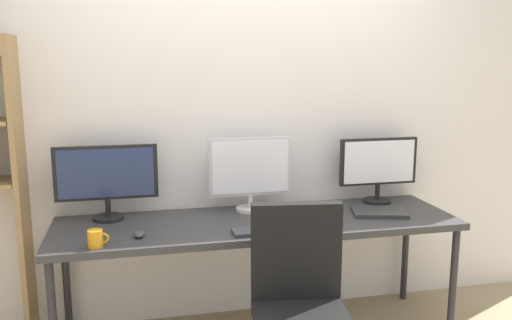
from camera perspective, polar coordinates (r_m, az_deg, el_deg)
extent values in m
cube|color=silver|center=(3.46, -1.37, 4.52)|extent=(4.75, 0.10, 2.60)
cube|color=#333333|center=(3.18, 0.20, -6.73)|extent=(2.35, 0.68, 0.04)
cylinder|color=#262628|center=(3.48, 20.15, -12.30)|extent=(0.04, 0.04, 0.70)
cylinder|color=#262628|center=(3.53, -19.45, -11.94)|extent=(0.04, 0.04, 0.70)
cylinder|color=#262628|center=(3.94, 15.54, -9.29)|extent=(0.04, 0.04, 0.70)
cube|color=#9E7A4C|center=(3.34, -23.56, -3.59)|extent=(0.03, 0.28, 1.80)
cube|color=black|center=(2.67, 4.28, -9.55)|extent=(0.45, 0.13, 0.48)
cylinder|color=black|center=(3.30, -15.35, -5.92)|extent=(0.18, 0.18, 0.02)
cylinder|color=black|center=(3.28, -15.41, -4.90)|extent=(0.03, 0.03, 0.10)
cube|color=black|center=(3.24, -15.59, -1.29)|extent=(0.59, 0.03, 0.32)
cube|color=navy|center=(3.22, -15.60, -1.35)|extent=(0.54, 0.01, 0.29)
cylinder|color=silver|center=(3.37, -0.61, -5.20)|extent=(0.18, 0.18, 0.02)
cylinder|color=silver|center=(3.35, -0.61, -4.39)|extent=(0.03, 0.03, 0.08)
cube|color=silver|center=(3.31, -0.64, -0.70)|extent=(0.52, 0.03, 0.36)
cube|color=white|center=(3.29, -0.58, -0.76)|extent=(0.47, 0.01, 0.32)
cylinder|color=black|center=(3.64, 12.70, -4.25)|extent=(0.18, 0.18, 0.02)
cylinder|color=black|center=(3.62, 12.73, -3.31)|extent=(0.03, 0.03, 0.10)
cube|color=black|center=(3.59, 12.83, -0.13)|extent=(0.53, 0.03, 0.31)
cube|color=white|center=(3.57, 12.95, -0.18)|extent=(0.48, 0.01, 0.27)
cube|color=#38383D|center=(2.96, 1.22, -7.47)|extent=(0.38, 0.13, 0.02)
ellipsoid|color=#38383D|center=(2.95, -12.31, -7.67)|extent=(0.06, 0.10, 0.03)
cube|color=#2D2D2D|center=(3.37, 12.92, -5.41)|extent=(0.37, 0.29, 0.02)
cylinder|color=orange|center=(2.84, -16.67, -7.99)|extent=(0.08, 0.08, 0.09)
torus|color=orange|center=(2.83, -15.85, -7.97)|extent=(0.06, 0.01, 0.06)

